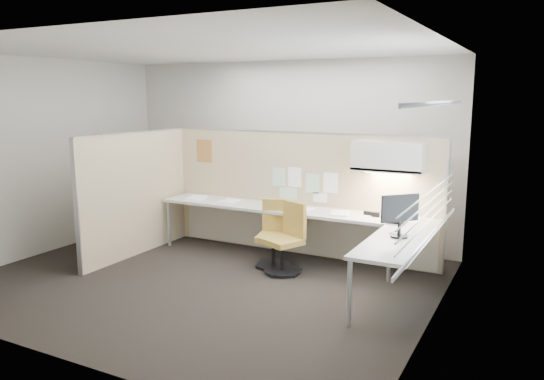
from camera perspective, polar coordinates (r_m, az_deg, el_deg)
The scene contains 27 objects.
floor at distance 6.77m, azimuth -7.27°, elevation -9.59°, with size 5.50×4.50×0.01m, color black.
ceiling at distance 6.40m, azimuth -7.85°, elevation 14.83°, with size 5.50×4.50×0.01m, color white.
wall_back at distance 8.36m, azimuth 1.34°, elevation 4.17°, with size 5.50×0.02×2.80m, color beige.
wall_front at distance 4.80m, azimuth -23.13°, elevation -1.17°, with size 5.50×0.02×2.80m, color beige.
wall_left at distance 8.32m, azimuth -23.29°, elevation 3.31°, with size 0.02×4.50×2.80m, color beige.
wall_right at distance 5.37m, azimuth 17.27°, elevation 0.32°, with size 0.02×4.50×2.80m, color beige.
window_pane at distance 5.35m, azimuth 17.09°, elevation 1.93°, with size 0.01×2.80×1.30m, color #9AAAB3.
partition_back at distance 7.63m, azimuth 2.87°, elevation -0.42°, with size 4.10×0.06×1.75m, color tan.
partition_left at distance 7.83m, azimuth -14.37°, elevation -0.45°, with size 0.06×2.20×1.75m, color tan.
desk at distance 7.11m, azimuth 4.05°, elevation -3.47°, with size 4.00×2.07×0.73m.
overhead_bin at distance 6.88m, azimuth 12.46°, elevation 3.55°, with size 0.90×0.36×0.38m, color beige.
task_light_strip at distance 6.91m, azimuth 12.40°, elevation 1.82°, with size 0.60×0.06×0.02m, color #FFEABF.
pinned_papers at distance 7.54m, azimuth 3.33°, elevation 0.67°, with size 1.01×0.00×0.47m.
poster at distance 8.31m, azimuth -7.30°, elevation 4.18°, with size 0.28×0.00×0.35m, color orange.
chair_left at distance 7.14m, azimuth 0.26°, elevation -4.97°, with size 0.49×0.51×0.88m.
chair_right at distance 6.88m, azimuth 1.57°, elevation -5.46°, with size 0.56×0.57×0.90m.
monitor at distance 5.96m, azimuth 13.59°, elevation -2.42°, with size 0.34×0.34×0.48m.
phone at distance 6.69m, azimuth 13.04°, elevation -2.99°, with size 0.21×0.20×0.12m.
stapler at distance 7.04m, azimuth 10.38°, elevation -2.47°, with size 0.14×0.04×0.05m, color black.
tape_dispenser at distance 6.96m, azimuth 11.11°, elevation -2.60°, with size 0.10×0.06×0.06m, color black.
coat_hook at distance 7.33m, azimuth -18.53°, elevation 2.95°, with size 0.18×0.44×1.33m.
paper_stack_0 at distance 8.06m, azimuth -8.15°, elevation -0.86°, with size 0.23×0.30×0.03m, color white.
paper_stack_1 at distance 7.84m, azimuth -4.56°, elevation -1.17°, with size 0.23×0.30×0.02m, color white.
paper_stack_2 at distance 7.40m, azimuth 0.35°, elevation -1.70°, with size 0.23×0.30×0.04m, color white.
paper_stack_3 at distance 7.26m, azimuth 3.28°, elevation -2.07°, with size 0.23×0.30×0.02m, color white.
paper_stack_4 at distance 7.03m, azimuth 7.29°, elevation -2.51°, with size 0.23×0.30×0.03m, color white.
paper_stack_5 at distance 6.26m, azimuth 13.82°, elevation -4.33°, with size 0.23×0.30×0.02m, color white.
Camera 1 is at (3.67, -5.21, 2.28)m, focal length 35.00 mm.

